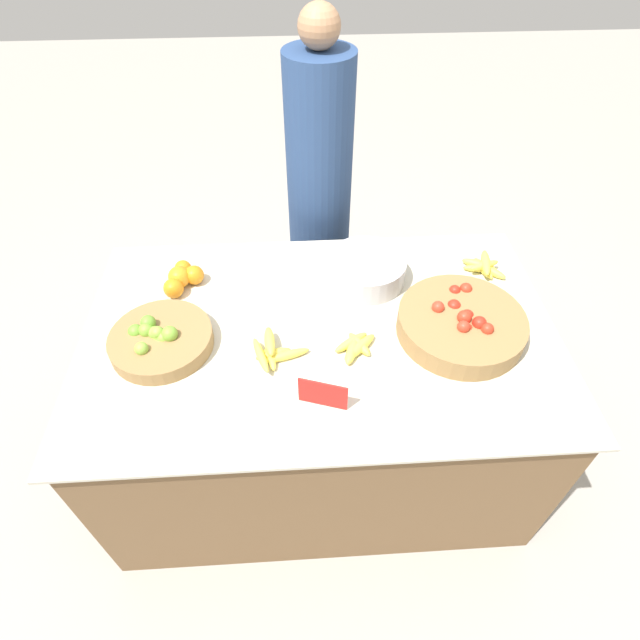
% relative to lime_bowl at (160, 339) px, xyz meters
% --- Properties ---
extents(ground_plane, '(12.00, 12.00, 0.00)m').
position_rel_lime_bowl_xyz_m(ground_plane, '(0.54, 0.04, -0.81)').
color(ground_plane, '#A39E93').
extents(market_table, '(1.66, 1.04, 0.78)m').
position_rel_lime_bowl_xyz_m(market_table, '(0.54, 0.04, -0.42)').
color(market_table, brown).
rests_on(market_table, ground_plane).
extents(lime_bowl, '(0.34, 0.34, 0.10)m').
position_rel_lime_bowl_xyz_m(lime_bowl, '(0.00, 0.00, 0.00)').
color(lime_bowl, olive).
rests_on(lime_bowl, market_table).
extents(tomato_basket, '(0.43, 0.43, 0.11)m').
position_rel_lime_bowl_xyz_m(tomato_basket, '(1.02, 0.00, 0.01)').
color(tomato_basket, olive).
rests_on(tomato_basket, market_table).
extents(orange_pile, '(0.14, 0.19, 0.08)m').
position_rel_lime_bowl_xyz_m(orange_pile, '(0.03, 0.31, 0.01)').
color(orange_pile, orange).
rests_on(orange_pile, market_table).
extents(metal_bowl, '(0.30, 0.30, 0.10)m').
position_rel_lime_bowl_xyz_m(metal_bowl, '(0.73, 0.30, 0.02)').
color(metal_bowl, '#B7B7BF').
rests_on(metal_bowl, market_table).
extents(price_sign, '(0.15, 0.05, 0.11)m').
position_rel_lime_bowl_xyz_m(price_sign, '(0.53, -0.27, 0.02)').
color(price_sign, red).
rests_on(price_sign, market_table).
extents(banana_bunch_front_center, '(0.16, 0.15, 0.04)m').
position_rel_lime_bowl_xyz_m(banana_bunch_front_center, '(0.65, -0.06, -0.02)').
color(banana_bunch_front_center, '#EFDB4C').
rests_on(banana_bunch_front_center, market_table).
extents(banana_bunch_front_left, '(0.16, 0.15, 0.06)m').
position_rel_lime_bowl_xyz_m(banana_bunch_front_left, '(1.20, 0.32, -0.01)').
color(banana_bunch_front_left, '#EFDB4C').
rests_on(banana_bunch_front_left, market_table).
extents(banana_bunch_middle_right, '(0.20, 0.19, 0.06)m').
position_rel_lime_bowl_xyz_m(banana_bunch_middle_right, '(0.38, -0.07, -0.01)').
color(banana_bunch_middle_right, '#EFDB4C').
rests_on(banana_bunch_middle_right, market_table).
extents(vendor_person, '(0.29, 0.29, 1.60)m').
position_rel_lime_bowl_xyz_m(vendor_person, '(0.59, 0.82, -0.07)').
color(vendor_person, navy).
rests_on(vendor_person, ground_plane).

